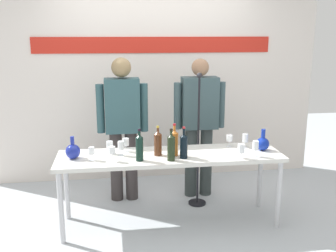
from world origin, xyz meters
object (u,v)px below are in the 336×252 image
(presenter_right, at_px, (199,120))
(microphone_stand, at_px, (198,162))
(display_table, at_px, (170,160))
(wine_bottle_1, at_px, (171,147))
(presenter_left, at_px, (123,121))
(wine_glass_left_3, at_px, (112,150))
(wine_glass_right_3, at_px, (229,138))
(wine_glass_right_0, at_px, (245,138))
(decanter_blue_left, at_px, (73,151))
(wine_glass_left_0, at_px, (110,145))
(wine_glass_left_1, at_px, (121,146))
(wine_bottle_3, at_px, (139,147))
(wine_glass_left_4, at_px, (92,151))
(wine_bottle_4, at_px, (184,145))
(wine_bottle_2, at_px, (174,142))
(wine_glass_right_1, at_px, (256,146))
(wine_bottle_0, at_px, (158,143))
(wine_glass_left_2, at_px, (126,142))
(decanter_blue_right, at_px, (263,143))
(wine_glass_right_2, at_px, (241,149))

(presenter_right, height_order, microphone_stand, presenter_right)
(display_table, xyz_separation_m, wine_bottle_1, (-0.02, -0.19, 0.20))
(presenter_left, distance_m, wine_glass_left_3, 0.82)
(wine_glass_right_3, bearing_deg, presenter_right, 113.25)
(wine_glass_right_0, bearing_deg, display_table, -171.65)
(decanter_blue_left, relative_size, microphone_stand, 0.15)
(wine_glass_left_0, relative_size, wine_glass_left_1, 0.90)
(presenter_left, relative_size, wine_bottle_3, 5.39)
(wine_bottle_1, bearing_deg, wine_glass_left_4, 171.18)
(wine_bottle_4, relative_size, wine_glass_left_4, 2.42)
(wine_glass_left_3, bearing_deg, wine_bottle_2, 8.46)
(wine_bottle_4, distance_m, wine_glass_right_1, 0.70)
(wine_bottle_0, xyz_separation_m, wine_bottle_3, (-0.19, -0.14, 0.01))
(wine_glass_left_2, xyz_separation_m, wine_glass_right_3, (1.09, 0.02, -0.01))
(presenter_right, height_order, wine_glass_left_2, presenter_right)
(presenter_right, bearing_deg, wine_glass_left_3, -141.45)
(wine_glass_left_1, relative_size, wine_glass_right_1, 0.92)
(decanter_blue_right, distance_m, wine_glass_right_3, 0.35)
(wine_bottle_1, distance_m, wine_glass_right_3, 0.77)
(display_table, bearing_deg, wine_glass_left_3, -166.87)
(wine_bottle_3, relative_size, wine_glass_right_0, 2.06)
(wine_glass_left_4, relative_size, wine_glass_right_0, 0.86)
(wine_glass_right_1, bearing_deg, wine_bottle_1, -179.92)
(wine_glass_left_2, bearing_deg, wine_glass_right_0, -1.86)
(wine_bottle_0, height_order, wine_bottle_1, wine_bottle_1)
(wine_bottle_2, bearing_deg, wine_glass_right_0, 11.79)
(decanter_blue_left, xyz_separation_m, presenter_left, (0.50, 0.68, 0.12))
(decanter_blue_left, bearing_deg, wine_glass_right_2, -7.73)
(decanter_blue_left, relative_size, wine_glass_left_2, 1.59)
(decanter_blue_left, height_order, presenter_left, presenter_left)
(display_table, relative_size, wine_glass_right_2, 15.64)
(wine_glass_left_1, relative_size, wine_glass_left_4, 1.13)
(decanter_blue_left, xyz_separation_m, wine_bottle_0, (0.82, -0.01, 0.05))
(wine_glass_left_4, height_order, wine_glass_right_3, same)
(wine_glass_right_1, xyz_separation_m, wine_glass_right_3, (-0.15, 0.36, -0.02))
(wine_bottle_0, height_order, microphone_stand, microphone_stand)
(decanter_blue_right, bearing_deg, wine_glass_left_2, 173.27)
(wine_bottle_2, height_order, wine_glass_right_2, wine_bottle_2)
(wine_glass_left_0, bearing_deg, wine_glass_right_2, -14.61)
(wine_glass_left_2, bearing_deg, wine_bottle_2, -23.52)
(wine_glass_left_3, bearing_deg, wine_glass_left_4, 162.19)
(wine_glass_right_1, distance_m, wine_glass_right_2, 0.16)
(decanter_blue_right, distance_m, wine_glass_left_3, 1.53)
(wine_glass_left_3, distance_m, wine_glass_right_3, 1.26)
(wine_bottle_2, bearing_deg, display_table, 128.91)
(presenter_right, xyz_separation_m, wine_glass_left_4, (-1.20, -0.75, -0.10))
(wine_glass_left_2, relative_size, microphone_stand, 0.09)
(wine_bottle_4, distance_m, wine_glass_left_3, 0.68)
(wine_bottle_4, relative_size, wine_glass_right_1, 1.98)
(wine_bottle_4, height_order, wine_glass_right_1, wine_bottle_4)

